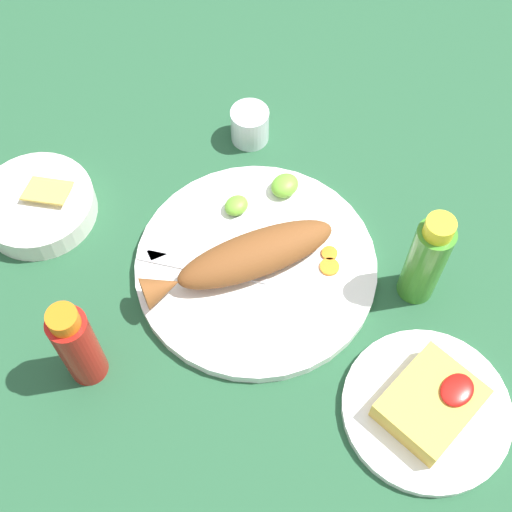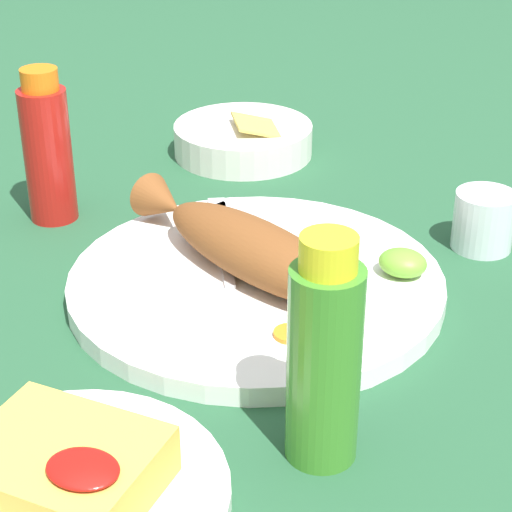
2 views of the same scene
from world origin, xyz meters
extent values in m
plane|color=#235133|center=(0.00, 0.00, 0.00)|extent=(4.00, 4.00, 0.00)
cylinder|color=white|center=(0.00, 0.00, 0.01)|extent=(0.34, 0.34, 0.02)
ellipsoid|color=brown|center=(0.00, 0.00, 0.04)|extent=(0.24, 0.15, 0.05)
cone|color=brown|center=(-0.13, 0.06, 0.04)|extent=(0.06, 0.06, 0.05)
cube|color=silver|center=(-0.04, 0.02, 0.02)|extent=(0.07, 0.10, 0.00)
cube|color=silver|center=(-0.09, 0.10, 0.02)|extent=(0.05, 0.07, 0.00)
cube|color=silver|center=(0.02, 0.07, 0.02)|extent=(0.11, 0.05, 0.00)
cube|color=silver|center=(-0.06, 0.10, 0.02)|extent=(0.07, 0.04, 0.00)
cylinder|color=orange|center=(0.07, -0.08, 0.02)|extent=(0.03, 0.03, 0.00)
cylinder|color=orange|center=(0.08, -0.06, 0.02)|extent=(0.02, 0.02, 0.00)
ellipsoid|color=#6BB233|center=(0.12, 0.06, 0.03)|extent=(0.04, 0.04, 0.02)
ellipsoid|color=#6BB233|center=(0.05, 0.08, 0.03)|extent=(0.04, 0.03, 0.02)
cylinder|color=#B21914|center=(-0.26, 0.06, 0.07)|extent=(0.05, 0.05, 0.14)
cylinder|color=orange|center=(-0.26, 0.06, 0.15)|extent=(0.04, 0.04, 0.02)
cylinder|color=#3D8428|center=(0.13, -0.18, 0.07)|extent=(0.05, 0.05, 0.15)
cylinder|color=yellow|center=(0.13, -0.18, 0.16)|extent=(0.04, 0.04, 0.02)
cylinder|color=silver|center=(0.17, 0.17, 0.03)|extent=(0.06, 0.06, 0.06)
cylinder|color=white|center=(0.17, 0.17, 0.01)|extent=(0.05, 0.05, 0.03)
cylinder|color=white|center=(0.00, -0.30, 0.01)|extent=(0.22, 0.22, 0.01)
cube|color=gold|center=(0.00, -0.30, 0.03)|extent=(0.12, 0.10, 0.04)
ellipsoid|color=#AD140F|center=(0.03, -0.31, 0.05)|extent=(0.05, 0.04, 0.01)
cylinder|color=white|center=(-0.15, 0.30, 0.02)|extent=(0.17, 0.17, 0.04)
cylinder|color=olive|center=(-0.15, 0.30, 0.03)|extent=(0.15, 0.15, 0.01)
cube|color=gold|center=(-0.12, 0.30, 0.04)|extent=(0.10, 0.10, 0.02)
camera|label=1|loc=(-0.36, -0.34, 0.89)|focal=50.00mm
camera|label=2|loc=(0.30, -0.66, 0.43)|focal=65.00mm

